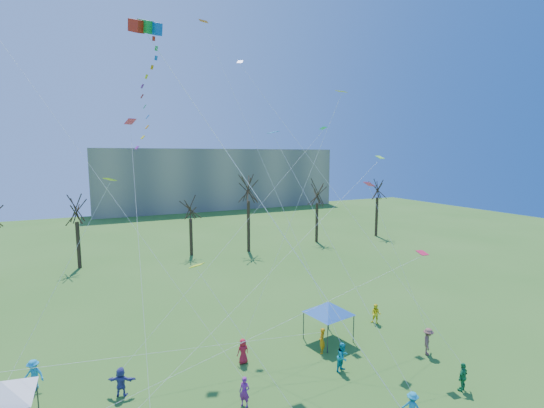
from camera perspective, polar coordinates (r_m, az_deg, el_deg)
name	(u,v)px	position (r m, az deg, el deg)	size (l,w,h in m)	color
distant_building	(217,178)	(99.27, -8.22, 3.84)	(60.00, 14.00, 15.00)	gray
bare_tree_row	(199,205)	(50.81, -10.96, -0.11)	(71.49, 7.32, 11.24)	black
big_box_kite	(152,95)	(21.95, -17.65, 15.39)	(5.03, 7.36, 23.71)	red
canopy_tent_white	(1,390)	(23.84, -35.62, -21.80)	(3.82, 3.82, 2.87)	#3F3F44
canopy_tent_blue	(329,308)	(28.80, 8.52, -15.18)	(3.89, 3.89, 2.96)	#3F3F44
festival_crowd	(242,385)	(23.34, -4.60, -25.50)	(26.09, 12.67, 1.86)	red
small_kites_aloft	(227,169)	(24.10, -6.80, 5.24)	(31.30, 17.73, 34.59)	#F9AD0D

